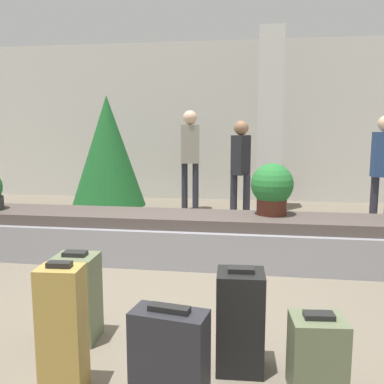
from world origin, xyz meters
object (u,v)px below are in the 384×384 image
potted_plant_2 (272,188)px  traveler_1 (190,151)px  suitcase_4 (77,297)px  suitcase_0 (317,355)px  suitcase_1 (170,364)px  suitcase_5 (62,329)px  suitcase_2 (240,321)px  pillar (270,121)px  decorated_tree (108,151)px  traveler_2 (241,163)px  traveler_0 (384,163)px

potted_plant_2 → traveler_1: size_ratio=0.32×
suitcase_4 → suitcase_0: bearing=-15.1°
suitcase_1 → suitcase_5: size_ratio=0.79×
suitcase_2 → pillar: bearing=83.9°
pillar → decorated_tree: size_ratio=1.59×
suitcase_1 → traveler_2: 4.69m
traveler_0 → decorated_tree: size_ratio=0.82×
pillar → decorated_tree: bearing=-161.2°
suitcase_2 → suitcase_5: suitcase_5 is taller
traveler_1 → traveler_2: 1.30m
traveler_1 → pillar: bearing=-1.6°
suitcase_1 → suitcase_0: bearing=32.0°
suitcase_2 → suitcase_5: 1.04m
suitcase_4 → potted_plant_2: bearing=53.9°
potted_plant_2 → traveler_1: traveler_1 is taller
traveler_1 → decorated_tree: size_ratio=0.89×
suitcase_1 → suitcase_5: 0.65m
potted_plant_2 → traveler_2: bearing=102.3°
traveler_0 → potted_plant_2: bearing=-137.3°
suitcase_1 → decorated_tree: size_ratio=0.30×
potted_plant_2 → decorated_tree: size_ratio=0.28×
suitcase_1 → decorated_tree: 5.35m
suitcase_0 → traveler_2: traveler_2 is taller
potted_plant_2 → suitcase_1: bearing=-102.3°
decorated_tree → traveler_2: bearing=-5.9°
pillar → potted_plant_2: size_ratio=5.60×
decorated_tree → pillar: bearing=18.8°
decorated_tree → potted_plant_2: bearing=-39.0°
suitcase_5 → suitcase_2: bearing=16.8°
pillar → suitcase_2: size_ratio=4.88×
suitcase_0 → suitcase_1: bearing=-163.1°
potted_plant_2 → traveler_2: size_ratio=0.36×
pillar → potted_plant_2: pillar is taller
traveler_2 → suitcase_5: bearing=-164.3°
suitcase_2 → decorated_tree: decorated_tree is taller
pillar → potted_plant_2: bearing=-90.8°
traveler_1 → decorated_tree: bearing=-164.4°
suitcase_0 → suitcase_4: bearing=161.0°
suitcase_0 → decorated_tree: bearing=116.2°
traveler_2 → suitcase_4: bearing=-168.1°
traveler_0 → traveler_2: traveler_0 is taller
pillar → suitcase_4: pillar is taller
pillar → suitcase_5: bearing=-102.7°
pillar → potted_plant_2: 3.14m
suitcase_0 → suitcase_4: size_ratio=0.74×
suitcase_0 → suitcase_5: 1.43m
suitcase_5 → decorated_tree: 5.01m
suitcase_1 → traveler_0: traveler_0 is taller
suitcase_1 → traveler_1: bearing=107.3°
suitcase_1 → traveler_2: bearing=97.3°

